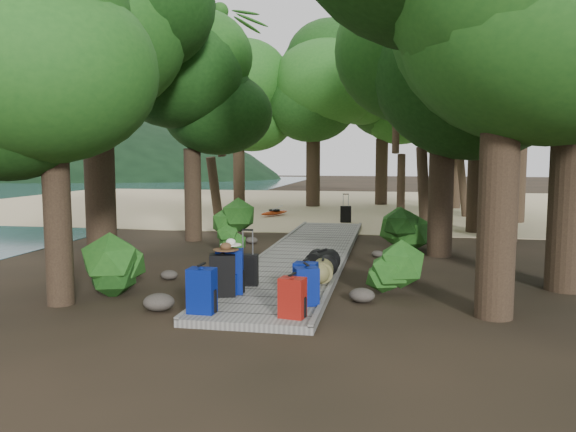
% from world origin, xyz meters
% --- Properties ---
extents(ground, '(120.00, 120.00, 0.00)m').
position_xyz_m(ground, '(0.00, 0.00, 0.00)').
color(ground, '#322519').
rests_on(ground, ground).
extents(sand_beach, '(40.00, 22.00, 0.02)m').
position_xyz_m(sand_beach, '(0.00, 16.00, 0.01)').
color(sand_beach, tan).
rests_on(sand_beach, ground).
extents(distant_hill, '(32.00, 16.00, 12.00)m').
position_xyz_m(distant_hill, '(-40.00, 48.00, 0.00)').
color(distant_hill, black).
rests_on(distant_hill, ground).
extents(boardwalk, '(2.00, 12.00, 0.12)m').
position_xyz_m(boardwalk, '(0.00, 1.00, 0.06)').
color(boardwalk, gray).
rests_on(boardwalk, ground).
extents(backpack_left_a, '(0.40, 0.29, 0.74)m').
position_xyz_m(backpack_left_a, '(-0.72, -4.60, 0.49)').
color(backpack_left_a, navy).
rests_on(backpack_left_a, boardwalk).
extents(backpack_left_b, '(0.48, 0.40, 0.77)m').
position_xyz_m(backpack_left_b, '(-0.72, -3.56, 0.51)').
color(backpack_left_b, black).
rests_on(backpack_left_b, boardwalk).
extents(backpack_left_c, '(0.50, 0.40, 0.83)m').
position_xyz_m(backpack_left_c, '(-0.66, -3.35, 0.54)').
color(backpack_left_c, navy).
rests_on(backpack_left_c, boardwalk).
extents(backpack_right_a, '(0.40, 0.32, 0.64)m').
position_xyz_m(backpack_right_a, '(0.64, -4.59, 0.44)').
color(backpack_right_a, maroon).
rests_on(backpack_right_a, boardwalk).
extents(backpack_right_b, '(0.44, 0.38, 0.66)m').
position_xyz_m(backpack_right_b, '(0.73, -3.89, 0.45)').
color(backpack_right_b, navy).
rests_on(backpack_right_b, boardwalk).
extents(backpack_right_c, '(0.39, 0.29, 0.64)m').
position_xyz_m(backpack_right_c, '(0.65, -3.42, 0.44)').
color(backpack_right_c, navy).
rests_on(backpack_right_c, boardwalk).
extents(backpack_right_d, '(0.38, 0.32, 0.50)m').
position_xyz_m(backpack_right_d, '(0.61, -2.83, 0.37)').
color(backpack_right_d, '#303B18').
rests_on(backpack_right_d, boardwalk).
extents(duffel_right_khaki, '(0.43, 0.61, 0.39)m').
position_xyz_m(duffel_right_khaki, '(0.77, -2.12, 0.31)').
color(duffel_right_khaki, olive).
rests_on(duffel_right_khaki, boardwalk).
extents(duffel_right_black, '(0.68, 0.82, 0.44)m').
position_xyz_m(duffel_right_black, '(0.68, -1.47, 0.34)').
color(duffel_right_black, black).
rests_on(duffel_right_black, boardwalk).
extents(suitcase_on_boardwalk, '(0.38, 0.24, 0.56)m').
position_xyz_m(suitcase_on_boardwalk, '(-0.50, -2.73, 0.40)').
color(suitcase_on_boardwalk, black).
rests_on(suitcase_on_boardwalk, boardwalk).
extents(lone_suitcase_on_sand, '(0.42, 0.29, 0.60)m').
position_xyz_m(lone_suitcase_on_sand, '(0.35, 8.18, 0.32)').
color(lone_suitcase_on_sand, black).
rests_on(lone_suitcase_on_sand, sand_beach).
extents(hat_brown, '(0.42, 0.42, 0.13)m').
position_xyz_m(hat_brown, '(-0.65, -3.57, 0.96)').
color(hat_brown, '#51351E').
rests_on(hat_brown, backpack_left_b).
extents(hat_white, '(0.35, 0.35, 0.12)m').
position_xyz_m(hat_white, '(-0.62, -3.41, 1.01)').
color(hat_white, silver).
rests_on(hat_white, backpack_left_c).
extents(kayak, '(2.11, 3.39, 0.34)m').
position_xyz_m(kayak, '(-2.70, 9.98, 0.19)').
color(kayak, '#A9310E').
rests_on(kayak, sand_beach).
extents(sun_lounger, '(1.05, 2.11, 0.65)m').
position_xyz_m(sun_lounger, '(3.62, 9.40, 0.35)').
color(sun_lounger, silver).
rests_on(sun_lounger, sand_beach).
extents(tree_right_a, '(4.86, 4.86, 8.09)m').
position_xyz_m(tree_right_a, '(3.55, -3.62, 4.05)').
color(tree_right_a, '#11330E').
rests_on(tree_right_a, ground).
extents(tree_right_c, '(4.93, 4.93, 8.54)m').
position_xyz_m(tree_right_c, '(3.18, 1.72, 4.27)').
color(tree_right_c, '#11330E').
rests_on(tree_right_c, ground).
extents(tree_right_d, '(5.45, 5.45, 10.00)m').
position_xyz_m(tree_right_d, '(5.23, 4.59, 5.00)').
color(tree_right_d, '#11330E').
rests_on(tree_right_d, ground).
extents(tree_right_e, '(5.06, 5.06, 9.10)m').
position_xyz_m(tree_right_e, '(4.68, 6.34, 4.55)').
color(tree_right_e, '#11330E').
rests_on(tree_right_e, ground).
extents(tree_right_f, '(5.68, 5.68, 10.14)m').
position_xyz_m(tree_right_f, '(6.49, 9.53, 5.07)').
color(tree_right_f, '#11330E').
rests_on(tree_right_f, ground).
extents(tree_left_a, '(3.72, 3.72, 6.20)m').
position_xyz_m(tree_left_a, '(-3.31, -4.13, 3.10)').
color(tree_left_a, '#11330E').
rests_on(tree_left_a, ground).
extents(tree_left_b, '(5.48, 5.48, 9.87)m').
position_xyz_m(tree_left_b, '(-4.66, -0.32, 4.93)').
color(tree_left_b, '#11330E').
rests_on(tree_left_b, ground).
extents(tree_left_c, '(4.02, 4.02, 6.98)m').
position_xyz_m(tree_left_c, '(-3.63, 3.02, 3.49)').
color(tree_left_c, '#11330E').
rests_on(tree_left_c, ground).
extents(tree_back_a, '(5.66, 5.66, 9.80)m').
position_xyz_m(tree_back_a, '(-1.79, 14.81, 4.90)').
color(tree_back_a, '#11330E').
rests_on(tree_back_a, ground).
extents(tree_back_b, '(4.90, 4.90, 8.75)m').
position_xyz_m(tree_back_b, '(1.47, 16.39, 4.37)').
color(tree_back_b, '#11330E').
rests_on(tree_back_b, ground).
extents(tree_back_c, '(4.62, 4.62, 8.31)m').
position_xyz_m(tree_back_c, '(4.89, 14.98, 4.16)').
color(tree_back_c, '#11330E').
rests_on(tree_back_c, ground).
extents(tree_back_d, '(4.88, 4.88, 8.13)m').
position_xyz_m(tree_back_d, '(-5.47, 14.62, 4.06)').
color(tree_back_d, '#11330E').
rests_on(tree_back_d, ground).
extents(palm_right_a, '(4.84, 4.84, 8.25)m').
position_xyz_m(palm_right_a, '(3.23, 6.42, 4.13)').
color(palm_right_a, '#143D11').
rests_on(palm_right_a, ground).
extents(palm_right_b, '(4.13, 4.13, 7.99)m').
position_xyz_m(palm_right_b, '(4.93, 11.41, 3.99)').
color(palm_right_b, '#143D11').
rests_on(palm_right_b, ground).
extents(palm_right_c, '(4.81, 4.81, 7.65)m').
position_xyz_m(palm_right_c, '(2.65, 12.35, 3.82)').
color(palm_right_c, '#143D11').
rests_on(palm_right_c, ground).
extents(palm_left_a, '(4.56, 4.56, 7.26)m').
position_xyz_m(palm_left_a, '(-4.36, 6.92, 3.63)').
color(palm_left_a, '#143D11').
rests_on(palm_left_a, ground).
extents(rock_left_a, '(0.50, 0.45, 0.27)m').
position_xyz_m(rock_left_a, '(-1.57, -4.21, 0.14)').
color(rock_left_a, '#4C473F').
rests_on(rock_left_a, ground).
extents(rock_left_b, '(0.34, 0.31, 0.19)m').
position_xyz_m(rock_left_b, '(-2.29, -2.04, 0.09)').
color(rock_left_b, '#4C473F').
rests_on(rock_left_b, ground).
extents(rock_left_c, '(0.49, 0.45, 0.27)m').
position_xyz_m(rock_left_c, '(-1.74, 0.09, 0.14)').
color(rock_left_c, '#4C473F').
rests_on(rock_left_c, ground).
extents(rock_left_d, '(0.34, 0.31, 0.19)m').
position_xyz_m(rock_left_d, '(-1.83, 2.73, 0.09)').
color(rock_left_d, '#4C473F').
rests_on(rock_left_d, ground).
extents(rock_right_a, '(0.43, 0.39, 0.24)m').
position_xyz_m(rock_right_a, '(1.55, -3.10, 0.12)').
color(rock_right_a, '#4C473F').
rests_on(rock_right_a, ground).
extents(rock_right_b, '(0.50, 0.45, 0.27)m').
position_xyz_m(rock_right_b, '(2.17, -1.35, 0.14)').
color(rock_right_b, '#4C473F').
rests_on(rock_right_b, ground).
extents(rock_right_c, '(0.29, 0.26, 0.16)m').
position_xyz_m(rock_right_c, '(1.69, 1.23, 0.08)').
color(rock_right_c, '#4C473F').
rests_on(rock_right_c, ground).
extents(rock_right_d, '(0.55, 0.49, 0.30)m').
position_xyz_m(rock_right_d, '(3.08, 3.64, 0.15)').
color(rock_right_d, '#4C473F').
rests_on(rock_right_d, ground).
extents(shrub_left_a, '(1.14, 1.14, 1.03)m').
position_xyz_m(shrub_left_a, '(-2.74, -3.35, 0.52)').
color(shrub_left_a, '#1D5118').
rests_on(shrub_left_a, ground).
extents(shrub_left_b, '(0.79, 0.79, 0.71)m').
position_xyz_m(shrub_left_b, '(-1.84, 0.98, 0.35)').
color(shrub_left_b, '#1D5118').
rests_on(shrub_left_b, ground).
extents(shrub_left_c, '(1.22, 1.22, 1.10)m').
position_xyz_m(shrub_left_c, '(-2.74, 4.15, 0.55)').
color(shrub_left_c, '#1D5118').
rests_on(shrub_left_c, ground).
extents(shrub_right_a, '(0.90, 0.90, 0.81)m').
position_xyz_m(shrub_right_a, '(2.05, -2.40, 0.40)').
color(shrub_right_a, '#1D5118').
rests_on(shrub_right_a, ground).
extents(shrub_right_b, '(1.30, 1.30, 1.17)m').
position_xyz_m(shrub_right_b, '(2.37, 2.44, 0.59)').
color(shrub_right_b, '#1D5118').
rests_on(shrub_right_b, ground).
extents(shrub_right_c, '(0.79, 0.79, 0.71)m').
position_xyz_m(shrub_right_c, '(2.36, 5.62, 0.35)').
color(shrub_right_c, '#1D5118').
rests_on(shrub_right_c, ground).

